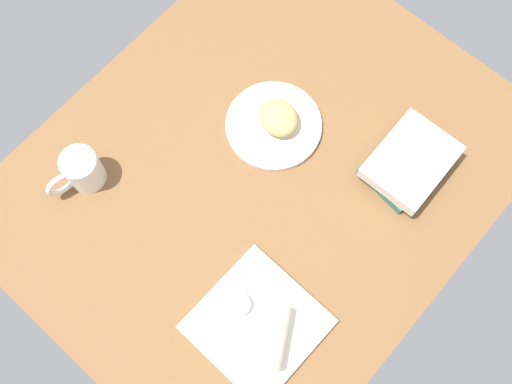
{
  "coord_description": "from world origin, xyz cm",
  "views": [
    {
      "loc": [
        36.47,
        30.58,
        130.87
      ],
      "look_at": [
        5.01,
        2.78,
        7.0
      ],
      "focal_mm": 43.15,
      "sensor_mm": 36.0,
      "label": 1
    }
  ],
  "objects": [
    {
      "name": "coffee_mug",
      "position": [
        26.44,
        -27.84,
        8.88
      ],
      "size": [
        12.91,
        7.92,
        9.54
      ],
      "color": "white",
      "rests_on": "dining_table"
    },
    {
      "name": "round_plate",
      "position": [
        -10.04,
        -5.23,
        4.7
      ],
      "size": [
        21.73,
        21.73,
        1.4
      ],
      "primitive_type": "cylinder",
      "color": "silver",
      "rests_on": "dining_table"
    },
    {
      "name": "dining_table",
      "position": [
        0.0,
        0.0,
        2.0
      ],
      "size": [
        110.0,
        90.0,
        4.0
      ],
      "primitive_type": "cube",
      "color": "brown",
      "rests_on": "ground"
    },
    {
      "name": "sauce_cup",
      "position": [
        25.23,
        15.96,
        6.91
      ],
      "size": [
        4.79,
        4.79,
        2.43
      ],
      "color": "silver",
      "rests_on": "square_plate"
    },
    {
      "name": "book_stack",
      "position": [
        -21.79,
        23.28,
        7.13
      ],
      "size": [
        19.33,
        15.34,
        5.97
      ],
      "color": "#387260",
      "rests_on": "dining_table"
    },
    {
      "name": "square_plate",
      "position": [
        25.42,
        21.17,
        4.8
      ],
      "size": [
        23.71,
        23.71,
        1.6
      ],
      "primitive_type": "cube",
      "rotation": [
        0.0,
        0.0,
        -0.02
      ],
      "color": "white",
      "rests_on": "dining_table"
    },
    {
      "name": "breakfast_wrap",
      "position": [
        25.57,
        25.34,
        8.42
      ],
      "size": [
        13.19,
        10.9,
        5.64
      ],
      "primitive_type": "cylinder",
      "rotation": [
        1.57,
        0.0,
        5.24
      ],
      "color": "beige",
      "rests_on": "square_plate"
    },
    {
      "name": "scone_pastry",
      "position": [
        -10.98,
        -4.78,
        7.94
      ],
      "size": [
        10.18,
        11.17,
        5.08
      ],
      "primitive_type": "ellipsoid",
      "rotation": [
        0.0,
        0.0,
        1.35
      ],
      "color": "tan",
      "rests_on": "round_plate"
    }
  ]
}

